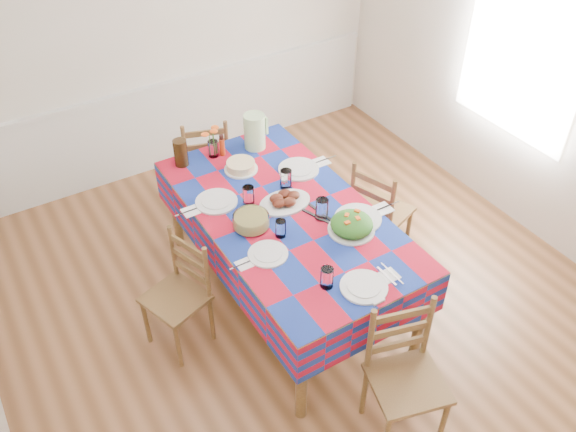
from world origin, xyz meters
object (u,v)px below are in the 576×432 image
at_px(dining_table, 286,222).
at_px(chair_right, 379,213).
at_px(tea_pitcher, 181,153).
at_px(chair_near, 405,377).
at_px(meat_platter, 285,200).
at_px(chair_far, 206,163).
at_px(chair_left, 180,295).
at_px(green_pitcher, 255,131).

xyz_separation_m(dining_table, chair_right, (0.88, -0.01, -0.28)).
xyz_separation_m(tea_pitcher, chair_near, (0.41, -2.33, -0.47)).
relative_size(meat_platter, chair_far, 0.42).
bearing_deg(dining_table, chair_left, 179.12).
xyz_separation_m(tea_pitcher, chair_left, (-0.48, -0.94, -0.51)).
relative_size(tea_pitcher, chair_right, 0.23).
bearing_deg(chair_right, tea_pitcher, 33.88).
xyz_separation_m(meat_platter, tea_pitcher, (-0.44, 0.87, 0.08)).
xyz_separation_m(chair_left, chair_right, (1.76, -0.03, 0.03)).
xyz_separation_m(dining_table, chair_left, (-0.88, 0.01, -0.30)).
distance_m(chair_near, chair_left, 1.66).
xyz_separation_m(meat_platter, chair_left, (-0.92, -0.07, -0.43)).
distance_m(tea_pitcher, chair_far, 0.76).
bearing_deg(meat_platter, chair_right, -6.85).
xyz_separation_m(green_pitcher, chair_right, (0.65, -0.88, -0.52)).
relative_size(chair_far, chair_left, 1.06).
distance_m(dining_table, tea_pitcher, 1.05).
relative_size(green_pitcher, chair_near, 0.30).
xyz_separation_m(green_pitcher, chair_left, (-1.11, -0.86, -0.55)).
xyz_separation_m(chair_near, chair_left, (-0.89, 1.40, -0.05)).
bearing_deg(chair_left, dining_table, 70.38).
xyz_separation_m(green_pitcher, chair_far, (-0.24, 0.51, -0.53)).
xyz_separation_m(dining_table, chair_far, (-0.01, 1.38, -0.28)).
relative_size(chair_near, chair_far, 1.04).
distance_m(meat_platter, tea_pitcher, 0.97).
xyz_separation_m(meat_platter, chair_near, (-0.03, -1.47, -0.39)).
height_order(tea_pitcher, chair_right, tea_pitcher).
bearing_deg(green_pitcher, chair_far, 114.85).
relative_size(meat_platter, green_pitcher, 1.33).
xyz_separation_m(chair_far, chair_right, (0.89, -1.40, 0.00)).
height_order(dining_table, chair_near, chair_near).
bearing_deg(chair_near, dining_table, 105.80).
distance_m(meat_platter, chair_near, 1.52).
bearing_deg(chair_left, tea_pitcher, 134.06).
relative_size(tea_pitcher, chair_left, 0.25).
height_order(green_pitcher, chair_near, green_pitcher).
distance_m(dining_table, chair_left, 0.93).
relative_size(green_pitcher, chair_right, 0.31).
height_order(meat_platter, chair_near, chair_near).
bearing_deg(meat_platter, tea_pitcher, 116.87).
height_order(green_pitcher, chair_left, green_pitcher).
bearing_deg(chair_near, chair_right, 72.93).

